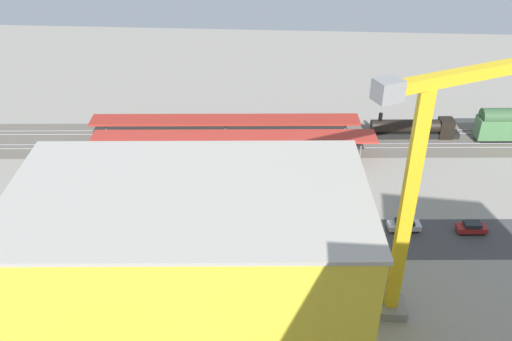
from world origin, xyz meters
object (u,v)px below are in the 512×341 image
object	(u,v)px
parked_car_2	(345,223)
traffic_light	(293,195)
parked_car_3	(288,218)
parked_car_1	(404,225)
box_truck_0	(163,227)
parked_car_6	(116,215)
locomotive	(416,128)
parked_car_0	(472,228)
platform_canopy_far	(225,120)
parked_car_4	(233,219)
tower_crane	(436,174)
street_tree_1	(311,237)
platform_canopy_near	(234,137)
street_tree_2	(61,228)
box_truck_1	(215,230)
parked_car_5	(171,216)
construction_building	(193,268)
street_tree_0	(69,227)

from	to	relation	value
parked_car_2	traffic_light	xyz separation A→B (m)	(7.57, -1.23, 3.66)
parked_car_3	parked_car_1	bearing A→B (deg)	177.79
box_truck_0	traffic_light	size ratio (longest dim) A/B	1.35
parked_car_6	parked_car_3	bearing A→B (deg)	-178.28
locomotive	parked_car_1	xyz separation A→B (m)	(6.61, 28.36, -1.00)
parked_car_0	platform_canopy_far	bearing A→B (deg)	-33.28
parked_car_4	tower_crane	xyz separation A→B (m)	(-22.90, 14.63, 17.76)
parked_car_0	tower_crane	bearing A→B (deg)	53.03
parked_car_3	tower_crane	bearing A→B (deg)	134.54
parked_car_2	parked_car_4	xyz separation A→B (m)	(16.11, 0.04, 0.05)
street_tree_1	platform_canopy_far	bearing A→B (deg)	-66.15
parked_car_1	parked_car_3	xyz separation A→B (m)	(16.57, -0.64, 0.03)
parked_car_4	platform_canopy_far	bearing A→B (deg)	-81.42
platform_canopy_near	box_truck_0	xyz separation A→B (m)	(7.89, 22.35, -2.43)
tower_crane	street_tree_1	size ratio (longest dim) A/B	4.21
tower_crane	box_truck_0	xyz separation A→B (m)	(32.30, -10.74, -16.74)
parked_car_3	box_truck_0	bearing A→B (deg)	14.65
parked_car_2	parked_car_3	bearing A→B (deg)	-4.09
platform_canopy_near	tower_crane	xyz separation A→B (m)	(-24.42, 33.09, 14.32)
parked_car_3	street_tree_2	size ratio (longest dim) A/B	0.65
parked_car_3	parked_car_6	size ratio (longest dim) A/B	1.04
box_truck_0	street_tree_1	xyz separation A→B (m)	(-20.25, 4.41, 2.75)
parked_car_2	parked_car_4	size ratio (longest dim) A/B	0.97
box_truck_1	street_tree_2	size ratio (longest dim) A/B	1.15
locomotive	platform_canopy_near	bearing A→B (deg)	16.90
parked_car_5	construction_building	world-z (taller)	construction_building
parked_car_3	parked_car_5	size ratio (longest dim) A/B	1.01
locomotive	construction_building	world-z (taller)	construction_building
parked_car_4	parked_car_3	bearing A→B (deg)	-175.42
parked_car_3	tower_crane	size ratio (longest dim) A/B	0.16
platform_canopy_near	street_tree_2	size ratio (longest dim) A/B	6.38
parked_car_0	parked_car_4	distance (m)	33.88
parked_car_1	parked_car_3	size ratio (longest dim) A/B	0.97
parked_car_1	street_tree_2	size ratio (longest dim) A/B	0.63
construction_building	street_tree_1	xyz separation A→B (m)	(-12.95, -12.04, -4.79)
platform_canopy_near	parked_car_4	xyz separation A→B (m)	(-1.52, 18.46, -3.45)
platform_canopy_near	traffic_light	bearing A→B (deg)	120.35
parked_car_6	box_truck_1	world-z (taller)	box_truck_1
box_truck_0	street_tree_1	distance (m)	20.91
box_truck_0	street_tree_0	bearing A→B (deg)	25.03
street_tree_0	street_tree_2	world-z (taller)	street_tree_2
parked_car_2	parked_car_0	bearing A→B (deg)	179.74
parked_car_6	street_tree_2	bearing A→B (deg)	65.86
platform_canopy_near	box_truck_1	xyz separation A→B (m)	(0.51, 22.42, -2.53)
construction_building	tower_crane	distance (m)	27.24
parked_car_4	box_truck_0	xyz separation A→B (m)	(9.41, 3.89, 1.02)
platform_canopy_far	construction_building	distance (m)	45.29
parked_car_1	parked_car_6	xyz separation A→B (m)	(41.66, 0.11, -0.03)
street_tree_0	parked_car_5	bearing A→B (deg)	-141.30
box_truck_0	traffic_light	world-z (taller)	traffic_light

